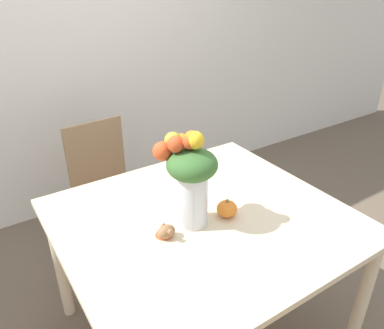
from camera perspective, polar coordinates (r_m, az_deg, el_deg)
The scene contains 6 objects.
wall_back at distance 2.88m, azimuth -17.58°, elevation 18.57°, with size 8.00×0.06×2.70m.
dining_table at distance 1.76m, azimuth 1.73°, elevation -10.28°, with size 1.25×1.15×0.75m.
flower_vase at distance 1.55m, azimuth -0.34°, elevation -1.80°, with size 0.23×0.25×0.43m.
pumpkin at distance 1.70m, azimuth 5.35°, elevation -6.73°, with size 0.09×0.09×0.09m.
turkey_figurine at distance 1.58m, azimuth -4.12°, elevation -9.92°, with size 0.08×0.10×0.06m.
dining_chair_near_window at distance 2.56m, azimuth -12.78°, elevation -3.34°, with size 0.44×0.44×0.88m.
Camera 1 is at (-0.80, -1.13, 1.75)m, focal length 35.00 mm.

